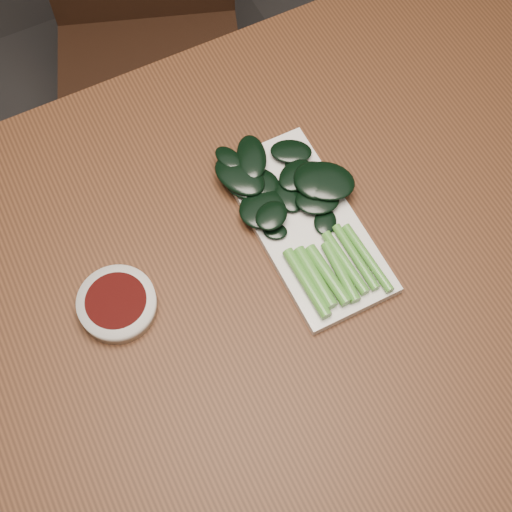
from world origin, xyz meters
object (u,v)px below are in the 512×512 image
object	(u,v)px
table	(259,299)
gai_lan	(292,203)
serving_plate	(306,225)
sauce_bowl	(117,304)
chair_far	(147,38)

from	to	relation	value
table	gai_lan	world-z (taller)	gai_lan
table	serving_plate	xyz separation A→B (m)	(0.09, 0.04, 0.08)
sauce_bowl	gai_lan	bearing A→B (deg)	5.17
sauce_bowl	serving_plate	world-z (taller)	sauce_bowl
sauce_bowl	serving_plate	distance (m)	0.27
chair_far	gai_lan	xyz separation A→B (m)	(-0.01, -0.62, 0.29)
serving_plate	gai_lan	world-z (taller)	gai_lan
table	gai_lan	distance (m)	0.15
table	chair_far	size ratio (longest dim) A/B	1.57
sauce_bowl	serving_plate	bearing A→B (deg)	-1.04
serving_plate	sauce_bowl	bearing A→B (deg)	178.96
chair_far	serving_plate	bearing A→B (deg)	-70.10
table	chair_far	bearing A→B (deg)	82.25
chair_far	serving_plate	distance (m)	0.71
chair_far	sauce_bowl	world-z (taller)	chair_far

